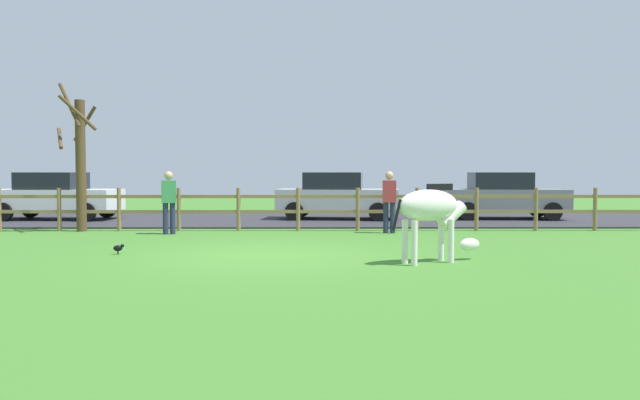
{
  "coord_description": "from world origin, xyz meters",
  "views": [
    {
      "loc": [
        0.97,
        -12.0,
        1.62
      ],
      "look_at": [
        1.06,
        1.1,
        1.03
      ],
      "focal_mm": 34.78,
      "sensor_mm": 36.0,
      "label": 1
    }
  ],
  "objects_px": {
    "crow_on_grass": "(118,248)",
    "visitor_left_of_tree": "(389,199)",
    "parked_car_grey": "(503,195)",
    "bare_tree": "(80,159)",
    "parked_car_white": "(56,196)",
    "zebra": "(432,211)",
    "parked_car_silver": "(337,195)",
    "visitor_right_of_tree": "(169,199)"
  },
  "relations": [
    {
      "from": "visitor_right_of_tree",
      "to": "parked_car_white",
      "type": "bearing_deg",
      "value": 137.18
    },
    {
      "from": "crow_on_grass",
      "to": "visitor_left_of_tree",
      "type": "bearing_deg",
      "value": 35.65
    },
    {
      "from": "parked_car_grey",
      "to": "parked_car_white",
      "type": "xyz_separation_m",
      "value": [
        -14.93,
        -0.2,
        0.0
      ]
    },
    {
      "from": "parked_car_white",
      "to": "parked_car_silver",
      "type": "bearing_deg",
      "value": 0.87
    },
    {
      "from": "bare_tree",
      "to": "parked_car_white",
      "type": "xyz_separation_m",
      "value": [
        -2.2,
        3.65,
        -1.13
      ]
    },
    {
      "from": "zebra",
      "to": "parked_car_grey",
      "type": "xyz_separation_m",
      "value": [
        4.23,
        9.78,
        -0.08
      ]
    },
    {
      "from": "bare_tree",
      "to": "parked_car_silver",
      "type": "xyz_separation_m",
      "value": [
        7.14,
        3.79,
        -1.13
      ]
    },
    {
      "from": "parked_car_grey",
      "to": "bare_tree",
      "type": "bearing_deg",
      "value": -163.2
    },
    {
      "from": "bare_tree",
      "to": "crow_on_grass",
      "type": "height_order",
      "value": "bare_tree"
    },
    {
      "from": "parked_car_white",
      "to": "parked_car_grey",
      "type": "bearing_deg",
      "value": 0.76
    },
    {
      "from": "parked_car_grey",
      "to": "visitor_right_of_tree",
      "type": "height_order",
      "value": "visitor_right_of_tree"
    },
    {
      "from": "visitor_left_of_tree",
      "to": "parked_car_white",
      "type": "bearing_deg",
      "value": 158.28
    },
    {
      "from": "parked_car_grey",
      "to": "visitor_right_of_tree",
      "type": "xyz_separation_m",
      "value": [
        -10.13,
        -4.65,
        0.06
      ]
    },
    {
      "from": "visitor_left_of_tree",
      "to": "visitor_right_of_tree",
      "type": "xyz_separation_m",
      "value": [
        -5.77,
        -0.24,
        0.0
      ]
    },
    {
      "from": "parked_car_silver",
      "to": "visitor_right_of_tree",
      "type": "distance_m",
      "value": 6.45
    },
    {
      "from": "bare_tree",
      "to": "crow_on_grass",
      "type": "xyz_separation_m",
      "value": [
        2.54,
        -4.75,
        -1.84
      ]
    },
    {
      "from": "zebra",
      "to": "parked_car_grey",
      "type": "height_order",
      "value": "parked_car_grey"
    },
    {
      "from": "crow_on_grass",
      "to": "visitor_left_of_tree",
      "type": "distance_m",
      "value": 7.23
    },
    {
      "from": "parked_car_grey",
      "to": "zebra",
      "type": "bearing_deg",
      "value": -113.38
    },
    {
      "from": "zebra",
      "to": "parked_car_silver",
      "type": "bearing_deg",
      "value": 98.02
    },
    {
      "from": "zebra",
      "to": "visitor_right_of_tree",
      "type": "distance_m",
      "value": 7.82
    },
    {
      "from": "parked_car_silver",
      "to": "crow_on_grass",
      "type": "bearing_deg",
      "value": -118.28
    },
    {
      "from": "zebra",
      "to": "bare_tree",
      "type": "bearing_deg",
      "value": 145.11
    },
    {
      "from": "visitor_left_of_tree",
      "to": "visitor_right_of_tree",
      "type": "bearing_deg",
      "value": -177.65
    },
    {
      "from": "zebra",
      "to": "parked_car_white",
      "type": "xyz_separation_m",
      "value": [
        -10.7,
        9.58,
        -0.08
      ]
    },
    {
      "from": "parked_car_silver",
      "to": "parked_car_white",
      "type": "distance_m",
      "value": 9.34
    },
    {
      "from": "parked_car_silver",
      "to": "visitor_left_of_tree",
      "type": "distance_m",
      "value": 4.53
    },
    {
      "from": "parked_car_white",
      "to": "bare_tree",
      "type": "bearing_deg",
      "value": -58.93
    },
    {
      "from": "bare_tree",
      "to": "zebra",
      "type": "bearing_deg",
      "value": -34.89
    },
    {
      "from": "crow_on_grass",
      "to": "parked_car_white",
      "type": "bearing_deg",
      "value": 119.43
    },
    {
      "from": "crow_on_grass",
      "to": "visitor_right_of_tree",
      "type": "height_order",
      "value": "visitor_right_of_tree"
    },
    {
      "from": "zebra",
      "to": "crow_on_grass",
      "type": "bearing_deg",
      "value": 168.82
    },
    {
      "from": "visitor_right_of_tree",
      "to": "crow_on_grass",
      "type": "bearing_deg",
      "value": -90.93
    },
    {
      "from": "visitor_left_of_tree",
      "to": "parked_car_silver",
      "type": "bearing_deg",
      "value": 105.92
    },
    {
      "from": "parked_car_silver",
      "to": "visitor_left_of_tree",
      "type": "relative_size",
      "value": 2.54
    },
    {
      "from": "parked_car_white",
      "to": "visitor_right_of_tree",
      "type": "relative_size",
      "value": 2.49
    },
    {
      "from": "parked_car_grey",
      "to": "parked_car_silver",
      "type": "height_order",
      "value": "same"
    },
    {
      "from": "parked_car_silver",
      "to": "visitor_left_of_tree",
      "type": "bearing_deg",
      "value": -74.08
    },
    {
      "from": "bare_tree",
      "to": "visitor_right_of_tree",
      "type": "bearing_deg",
      "value": -17.13
    },
    {
      "from": "visitor_left_of_tree",
      "to": "crow_on_grass",
      "type": "bearing_deg",
      "value": -144.35
    },
    {
      "from": "zebra",
      "to": "parked_car_grey",
      "type": "relative_size",
      "value": 0.43
    },
    {
      "from": "zebra",
      "to": "crow_on_grass",
      "type": "height_order",
      "value": "zebra"
    }
  ]
}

